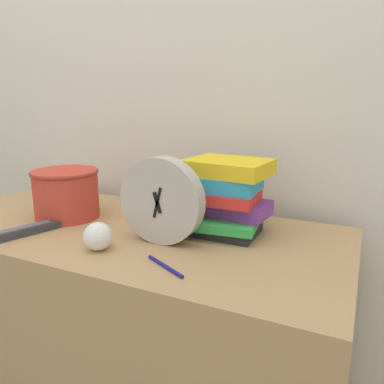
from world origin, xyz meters
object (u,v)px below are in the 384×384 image
desk_clock (161,201)px  tv_remote (24,231)px  crumpled_paper_ball (98,236)px  book_stack (222,196)px  pen (165,266)px  basket (66,192)px

desk_clock → tv_remote: (-0.36, -0.11, -0.10)m
desk_clock → crumpled_paper_ball: (-0.11, -0.11, -0.07)m
desk_clock → book_stack: size_ratio=0.84×
pen → desk_clock: bearing=122.2°
book_stack → crumpled_paper_ball: bearing=-130.8°
crumpled_paper_ball → book_stack: bearing=49.2°
desk_clock → book_stack: bearing=54.9°
desk_clock → book_stack: (0.10, 0.15, -0.01)m
desk_clock → basket: desk_clock is taller
basket → crumpled_paper_ball: size_ratio=2.91×
basket → tv_remote: (0.01, -0.17, -0.07)m
tv_remote → crumpled_paper_ball: size_ratio=2.78×
desk_clock → pen: (0.08, -0.12, -0.10)m
book_stack → crumpled_paper_ball: 0.34m
basket → pen: 0.48m
tv_remote → pen: tv_remote is taller
desk_clock → tv_remote: bearing=-162.9°
pen → book_stack: bearing=84.7°
crumpled_paper_ball → pen: crumpled_paper_ball is taller
desk_clock → tv_remote: size_ratio=1.15×
book_stack → pen: bearing=-95.3°
tv_remote → desk_clock: bearing=17.1°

